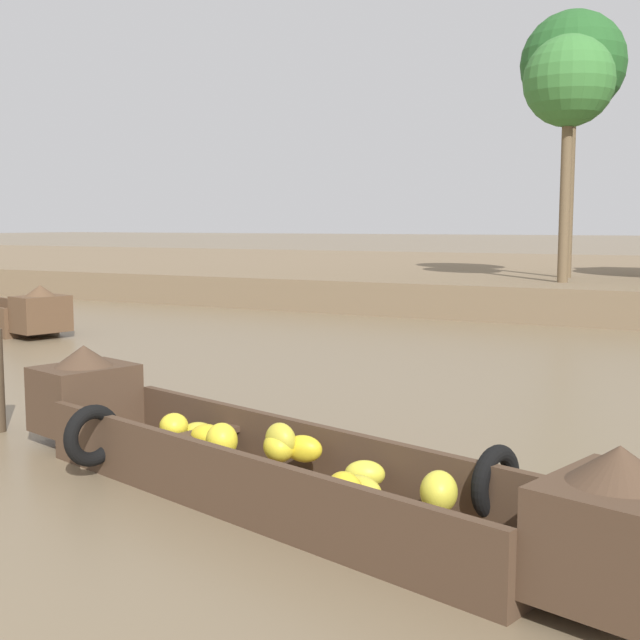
% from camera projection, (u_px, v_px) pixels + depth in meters
% --- Properties ---
extents(ground_plane, '(300.00, 300.00, 0.00)m').
position_uv_depth(ground_plane, '(456.00, 397.00, 10.20)').
color(ground_plane, '#726047').
extents(riverbank_strip, '(160.00, 20.00, 0.77)m').
position_uv_depth(riverbank_strip, '(638.00, 280.00, 25.80)').
color(riverbank_strip, '#756047').
rests_on(riverbank_strip, ground).
extents(banana_boat, '(6.02, 2.50, 0.94)m').
position_uv_depth(banana_boat, '(275.00, 461.00, 6.28)').
color(banana_boat, '#473323').
rests_on(banana_boat, ground).
extents(palm_tree_mid, '(2.02, 2.02, 5.50)m').
position_uv_depth(palm_tree_mid, '(569.00, 84.00, 18.56)').
color(palm_tree_mid, brown).
rests_on(palm_tree_mid, riverbank_strip).
extents(palm_tree_far, '(2.53, 2.53, 6.45)m').
position_uv_depth(palm_tree_far, '(573.00, 66.00, 20.19)').
color(palm_tree_far, brown).
rests_on(palm_tree_far, riverbank_strip).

